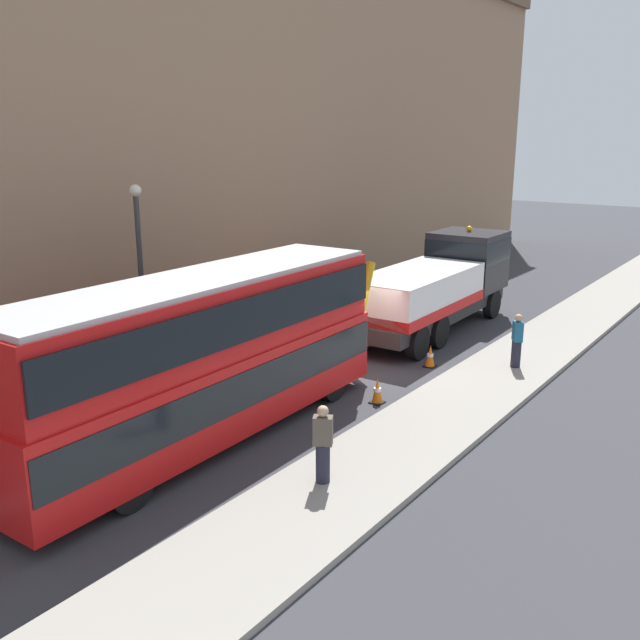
% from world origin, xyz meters
% --- Properties ---
extents(ground_plane, '(120.00, 120.00, 0.00)m').
position_xyz_m(ground_plane, '(0.00, 0.00, 0.00)').
color(ground_plane, '#38383D').
extents(near_kerb, '(60.00, 2.80, 0.15)m').
position_xyz_m(near_kerb, '(0.00, -4.20, 0.07)').
color(near_kerb, gray).
rests_on(near_kerb, ground_plane).
extents(building_facade, '(60.00, 1.50, 16.00)m').
position_xyz_m(building_facade, '(0.00, 6.89, 8.07)').
color(building_facade, '#9E7A5B').
rests_on(building_facade, ground_plane).
extents(recovery_tow_truck, '(10.17, 2.83, 3.67)m').
position_xyz_m(recovery_tow_truck, '(5.91, -0.10, 1.76)').
color(recovery_tow_truck, '#2D2D2D').
rests_on(recovery_tow_truck, ground_plane).
extents(double_decker_bus, '(11.09, 2.79, 4.06)m').
position_xyz_m(double_decker_bus, '(-6.42, -0.11, 2.23)').
color(double_decker_bus, red).
rests_on(double_decker_bus, ground_plane).
extents(pedestrian_onlooker, '(0.42, 0.48, 1.71)m').
position_xyz_m(pedestrian_onlooker, '(-6.73, -3.83, 0.99)').
color(pedestrian_onlooker, '#232333').
rests_on(pedestrian_onlooker, near_kerb).
extents(pedestrian_bystander, '(0.48, 0.44, 1.71)m').
position_xyz_m(pedestrian_bystander, '(2.89, -4.37, 0.99)').
color(pedestrian_bystander, '#232333').
rests_on(pedestrian_bystander, near_kerb).
extents(traffic_cone_near_bus, '(0.36, 0.36, 0.72)m').
position_xyz_m(traffic_cone_near_bus, '(-1.95, -2.25, 0.34)').
color(traffic_cone_near_bus, orange).
rests_on(traffic_cone_near_bus, ground_plane).
extents(traffic_cone_midway, '(0.36, 0.36, 0.72)m').
position_xyz_m(traffic_cone_midway, '(1.70, -2.00, 0.34)').
color(traffic_cone_midway, orange).
rests_on(traffic_cone_midway, ground_plane).
extents(street_lamp, '(0.36, 0.36, 5.83)m').
position_xyz_m(street_lamp, '(-4.17, 4.69, 3.47)').
color(street_lamp, '#38383D').
rests_on(street_lamp, ground_plane).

